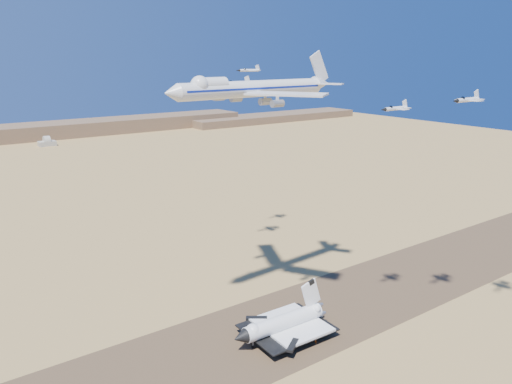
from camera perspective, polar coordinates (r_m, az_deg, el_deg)
ground at (r=192.10m, az=0.25°, el=-16.16°), size 1200.00×1200.00×0.00m
runway at (r=192.09m, az=0.25°, el=-16.15°), size 600.00×50.00×0.06m
ridgeline at (r=685.99m, az=-21.77°, el=6.37°), size 960.00×90.00×18.00m
shuttle at (r=189.18m, az=3.05°, el=-14.84°), size 40.10×24.99×19.78m
carrier_747 at (r=182.28m, az=-0.78°, el=11.70°), size 75.43×58.37×18.80m
crew_a at (r=188.66m, az=6.85°, el=-16.59°), size 0.52×0.69×1.71m
crew_b at (r=189.91m, az=6.45°, el=-16.36°), size 0.88×0.86×1.61m
crew_c at (r=191.72m, az=6.23°, el=-15.98°), size 1.20×0.86×1.85m
chase_jet_a at (r=176.22m, az=15.63°, el=9.20°), size 13.99×7.48×3.48m
chase_jet_b at (r=180.83m, az=22.97°, el=9.69°), size 15.75×8.43×3.92m
chase_jet_d at (r=236.08m, az=-2.28°, el=12.35°), size 16.11×8.79×4.01m
chase_jet_e at (r=257.26m, az=-0.82°, el=13.75°), size 13.83×7.49×3.44m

